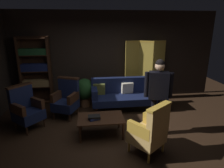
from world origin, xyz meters
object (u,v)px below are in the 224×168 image
(coffee_table, at_px, (101,119))
(standing_figure, at_px, (158,91))
(armchair_gilt_accent, at_px, (150,130))
(bookshelf, at_px, (36,70))
(armchair_wing_left, at_px, (26,108))
(armchair_wing_right, at_px, (66,99))
(book_black_cloth, at_px, (94,117))
(folding_screen, at_px, (145,70))
(book_navy_cloth, at_px, (94,118))
(velvet_couch, at_px, (128,93))
(potted_plant, at_px, (85,90))

(coffee_table, relative_size, standing_figure, 0.59)
(armchair_gilt_accent, bearing_deg, bookshelf, 132.42)
(armchair_wing_left, bearing_deg, bookshelf, 93.70)
(armchair_wing_right, bearing_deg, armchair_gilt_accent, -47.32)
(book_black_cloth, bearing_deg, folding_screen, 50.94)
(bookshelf, relative_size, standing_figure, 1.20)
(bookshelf, distance_m, coffee_table, 2.88)
(standing_figure, distance_m, book_navy_cloth, 1.48)
(velvet_couch, distance_m, armchair_wing_left, 2.73)
(potted_plant, distance_m, book_black_cloth, 1.76)
(standing_figure, distance_m, book_black_cloth, 1.46)
(bookshelf, height_order, book_black_cloth, bookshelf)
(folding_screen, height_order, standing_figure, folding_screen)
(velvet_couch, distance_m, book_navy_cloth, 1.79)
(armchair_gilt_accent, xyz_separation_m, book_black_cloth, (-1.00, 0.71, -0.01))
(velvet_couch, height_order, armchair_gilt_accent, armchair_gilt_accent)
(folding_screen, relative_size, book_black_cloth, 7.45)
(velvet_couch, bearing_deg, armchair_wing_left, -161.93)
(standing_figure, bearing_deg, book_navy_cloth, 177.28)
(folding_screen, xyz_separation_m, armchair_wing_right, (-2.42, -1.01, -0.50))
(coffee_table, distance_m, armchair_gilt_accent, 1.16)
(coffee_table, bearing_deg, bookshelf, 130.23)
(armchair_wing_left, distance_m, book_navy_cloth, 1.68)
(armchair_wing_right, xyz_separation_m, standing_figure, (2.05, -1.18, 0.54))
(bookshelf, height_order, book_navy_cloth, bookshelf)
(potted_plant, bearing_deg, velvet_couch, -12.71)
(velvet_couch, relative_size, book_black_cloth, 8.31)
(book_black_cloth, bearing_deg, book_navy_cloth, 0.00)
(velvet_couch, xyz_separation_m, armchair_wing_left, (-2.60, -0.85, 0.04))
(armchair_gilt_accent, bearing_deg, armchair_wing_right, 132.68)
(folding_screen, bearing_deg, book_navy_cloth, -129.06)
(armchair_wing_left, bearing_deg, armchair_gilt_accent, -27.40)
(standing_figure, distance_m, potted_plant, 2.45)
(bookshelf, height_order, armchair_gilt_accent, bookshelf)
(velvet_couch, relative_size, armchair_wing_left, 2.04)
(bookshelf, xyz_separation_m, coffee_table, (1.81, -2.14, -0.69))
(velvet_couch, relative_size, coffee_table, 2.12)
(armchair_gilt_accent, distance_m, armchair_wing_left, 2.88)
(folding_screen, distance_m, armchair_gilt_accent, 2.98)
(armchair_gilt_accent, bearing_deg, standing_figure, 61.16)
(velvet_couch, bearing_deg, bookshelf, 164.68)
(standing_figure, relative_size, potted_plant, 1.99)
(folding_screen, distance_m, book_black_cloth, 2.79)
(book_navy_cloth, bearing_deg, book_black_cloth, 0.00)
(potted_plant, bearing_deg, armchair_wing_left, -139.96)
(armchair_gilt_accent, relative_size, potted_plant, 1.22)
(armchair_wing_left, height_order, book_black_cloth, armchair_wing_left)
(folding_screen, relative_size, armchair_gilt_accent, 1.83)
(velvet_couch, distance_m, standing_figure, 1.66)
(bookshelf, xyz_separation_m, potted_plant, (1.45, -0.46, -0.57))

